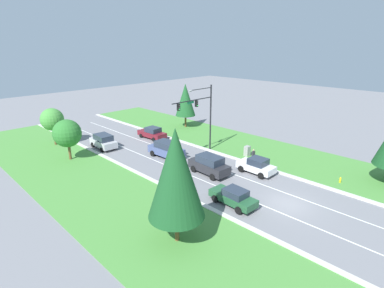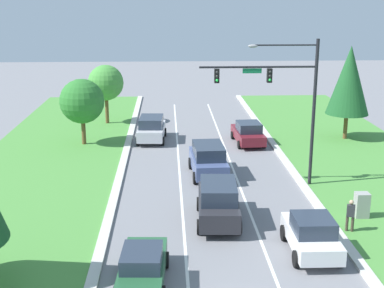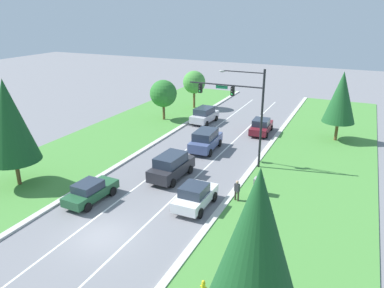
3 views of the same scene
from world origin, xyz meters
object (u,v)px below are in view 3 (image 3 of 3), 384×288
oak_far_left_tree (163,94)px  traffic_signal_mast (242,103)px  utility_cabinet (258,187)px  oak_near_left_tree (194,82)px  pedestrian (237,190)px  conifer_near_right_tree (341,97)px  conifer_far_right_tree (254,263)px  burgundy_sedan (261,126)px  fire_hydrant (203,286)px  slate_blue_suv (206,140)px  conifer_mid_left_tree (9,121)px  forest_sedan (90,191)px  white_sedan (195,196)px  charcoal_suv (171,166)px  silver_suv (204,115)px

oak_far_left_tree → traffic_signal_mast: bearing=-36.7°
utility_cabinet → oak_near_left_tree: 27.19m
utility_cabinet → pedestrian: bearing=-124.8°
conifer_near_right_tree → conifer_far_right_tree: conifer_far_right_tree is taller
burgundy_sedan → fire_hydrant: burgundy_sedan is taller
pedestrian → conifer_near_right_tree: (5.47, 17.44, 3.86)m
conifer_far_right_tree → burgundy_sedan: bearing=103.8°
slate_blue_suv → conifer_far_right_tree: (11.13, -22.56, 4.51)m
conifer_mid_left_tree → traffic_signal_mast: bearing=37.7°
utility_cabinet → slate_blue_suv: bearing=135.8°
forest_sedan → utility_cabinet: size_ratio=3.27×
utility_cabinet → conifer_mid_left_tree: (-18.14, -6.40, 4.72)m
conifer_far_right_tree → white_sedan: bearing=122.4°
traffic_signal_mast → conifer_mid_left_tree: 18.90m
conifer_far_right_tree → conifer_mid_left_tree: conifer_far_right_tree is taller
forest_sedan → utility_cabinet: 12.66m
oak_far_left_tree → white_sedan: bearing=-55.7°
slate_blue_suv → forest_sedan: (-3.63, -13.40, -0.27)m
oak_near_left_tree → traffic_signal_mast: bearing=-54.2°
charcoal_suv → oak_far_left_tree: size_ratio=0.95×
slate_blue_suv → conifer_far_right_tree: size_ratio=0.55×
fire_hydrant → conifer_mid_left_tree: bearing=164.7°
conifer_far_right_tree → slate_blue_suv: bearing=116.3°
conifer_far_right_tree → silver_suv: bearing=115.5°
burgundy_sedan → conifer_far_right_tree: bearing=-79.5°
burgundy_sedan → white_sedan: size_ratio=1.13×
traffic_signal_mast → conifer_mid_left_tree: (-14.96, -11.55, -0.37)m
silver_suv → forest_sedan: bearing=-86.3°
pedestrian → silver_suv: bearing=-42.1°
burgundy_sedan → charcoal_suv: charcoal_suv is taller
fire_hydrant → oak_near_left_tree: 37.26m
oak_far_left_tree → burgundy_sedan: bearing=-1.0°
burgundy_sedan → oak_near_left_tree: 14.13m
charcoal_suv → utility_cabinet: 7.48m
conifer_near_right_tree → oak_near_left_tree: 20.79m
utility_cabinet → conifer_near_right_tree: conifer_near_right_tree is taller
traffic_signal_mast → burgundy_sedan: 10.89m
traffic_signal_mast → forest_sedan: 14.65m
silver_suv → fire_hydrant: silver_suv is taller
utility_cabinet → conifer_mid_left_tree: bearing=-160.6°
traffic_signal_mast → white_sedan: 10.16m
oak_far_left_tree → conifer_mid_left_tree: conifer_mid_left_tree is taller
slate_blue_suv → conifer_mid_left_tree: bearing=-131.0°
conifer_near_right_tree → oak_near_left_tree: bearing=162.0°
oak_far_left_tree → conifer_mid_left_tree: (-1.65, -21.46, 1.98)m
utility_cabinet → pedestrian: size_ratio=0.82×
forest_sedan → pedestrian: (9.88, 4.49, 0.12)m
utility_cabinet → white_sedan: bearing=-134.1°
white_sedan → oak_near_left_tree: size_ratio=0.79×
silver_suv → oak_near_left_tree: size_ratio=0.87×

